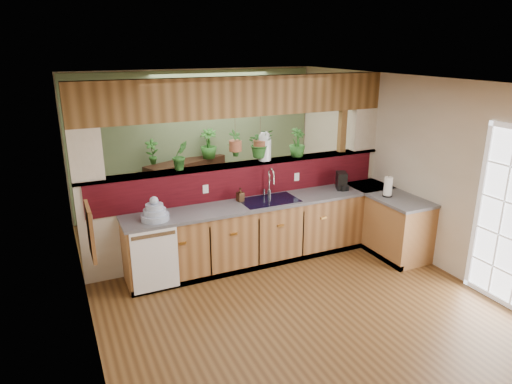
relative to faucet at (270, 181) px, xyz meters
name	(u,v)px	position (x,y,z in m)	size (l,w,h in m)	color
ground	(285,292)	(-0.34, -1.13, -1.13)	(4.60, 7.00, 0.01)	#4F3318
ceiling	(290,84)	(-0.34, -1.13, 1.47)	(4.60, 7.00, 0.01)	brown
wall_back	(197,141)	(-0.34, 2.37, 0.17)	(4.60, 0.02, 2.60)	beige
wall_left	(82,227)	(-2.64, -1.13, 0.17)	(0.02, 7.00, 2.60)	beige
wall_right	(433,174)	(1.96, -1.13, 0.17)	(0.02, 7.00, 2.60)	beige
pass_through_partition	(244,176)	(-0.31, 0.21, 0.06)	(4.60, 0.21, 2.60)	beige
pass_through_ledge	(242,164)	(-0.34, 0.22, 0.24)	(4.60, 0.21, 0.04)	brown
header_beam	(242,97)	(-0.34, 0.22, 1.20)	(4.60, 0.15, 0.55)	brown
sage_backwall	(197,141)	(-0.34, 2.35, 0.17)	(4.55, 0.02, 2.55)	#5D724E
countertop	(308,226)	(0.50, -0.27, -0.68)	(4.14, 1.52, 0.90)	brown
dishwasher	(155,261)	(-1.82, -0.47, -0.67)	(0.58, 0.03, 0.82)	white
navy_sink	(269,205)	(-0.09, -0.16, -0.31)	(0.82, 0.50, 0.18)	black
framed_print	(91,232)	(-2.61, -1.93, 0.42)	(0.04, 0.35, 0.45)	brown
faucet	(270,181)	(0.00, 0.00, 0.00)	(0.18, 0.19, 0.43)	#B7B7B2
dish_stack	(155,213)	(-1.74, -0.23, -0.13)	(0.35, 0.35, 0.31)	#98A8C5
soap_dispenser	(240,195)	(-0.48, -0.03, -0.13)	(0.09, 0.09, 0.20)	#3C2616
coffee_maker	(342,182)	(1.14, -0.16, -0.11)	(0.14, 0.24, 0.26)	black
paper_towel	(388,187)	(1.55, -0.72, -0.09)	(0.14, 0.14, 0.31)	black
glass_jar	(264,146)	(0.01, 0.22, 0.48)	(0.19, 0.19, 0.43)	silver
ledge_plant_left	(180,155)	(-1.25, 0.22, 0.46)	(0.22, 0.18, 0.40)	#22541D
ledge_plant_right	(297,143)	(0.56, 0.22, 0.48)	(0.24, 0.24, 0.43)	#22541D
hanging_plant_a	(235,135)	(-0.45, 0.22, 0.68)	(0.24, 0.20, 0.50)	brown
hanging_plant_b	(260,131)	(-0.06, 0.22, 0.70)	(0.41, 0.36, 0.54)	brown
shelving_console	(187,188)	(-0.64, 2.12, -0.63)	(1.56, 0.42, 1.04)	black
shelf_plant_a	(152,152)	(-1.23, 2.12, 0.11)	(0.23, 0.16, 0.44)	#22541D
shelf_plant_b	(209,144)	(-0.20, 2.12, 0.16)	(0.30, 0.30, 0.54)	#22541D
floor_plant	(251,207)	(0.16, 1.03, -0.77)	(0.65, 0.56, 0.72)	#22541D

